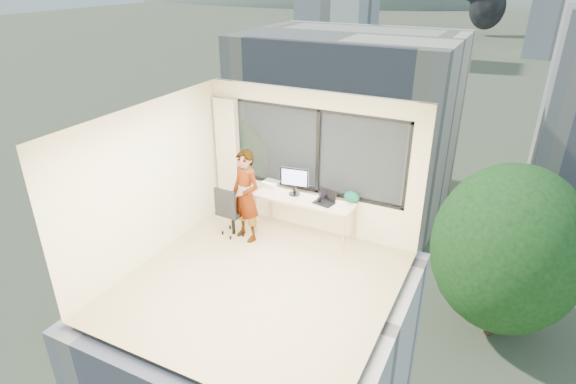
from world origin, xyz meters
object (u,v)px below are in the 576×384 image
Objects in this scene: chair at (232,210)px; laptop at (324,198)px; handbag at (352,197)px; monitor at (294,181)px; person at (246,196)px; game_console at (271,183)px; desk at (304,217)px.

chair reaches higher than laptop.
laptop is 0.49m from handbag.
monitor is 0.64m from laptop.
chair is 1.23m from monitor.
person is at bearing -145.82° from monitor.
handbag is (1.60, -0.02, 0.07)m from game_console.
chair is at bearing -155.07° from desk.
monitor reaches higher than desk.
person reaches higher than monitor.
desk is at bearing -174.40° from laptop.
person reaches higher than game_console.
person reaches higher than chair.
game_console is (0.38, 0.77, 0.29)m from chair.
monitor reaches higher than laptop.
desk is 0.68m from monitor.
chair is 2.79× the size of laptop.
game_console is 0.81× the size of laptop.
desk is 1.14m from person.
desk is 0.93m from game_console.
monitor is 0.64m from game_console.
game_console is at bearing 164.16° from desk.
person reaches higher than handbag.
monitor reaches higher than game_console.
laptop is at bearing -5.87° from desk.
game_console is at bearing 66.34° from chair.
person is at bearing -146.18° from laptop.
monitor is (-0.23, 0.06, 0.63)m from desk.
laptop reaches higher than game_console.
person is 1.84m from handbag.
chair is at bearing -165.29° from person.
laptop is at bearing -6.65° from game_console.
desk is 5.05× the size of laptop.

